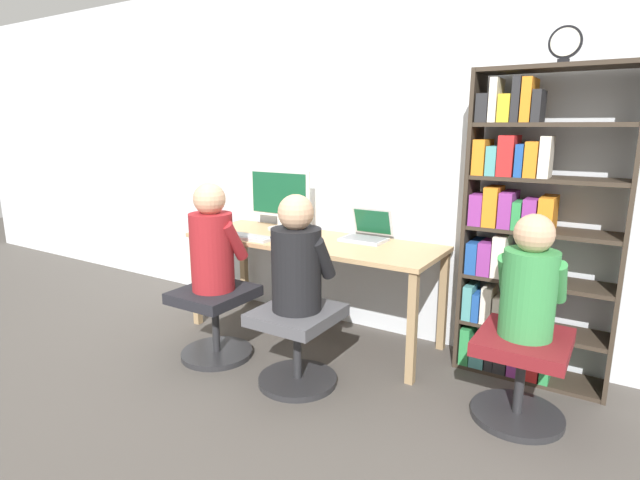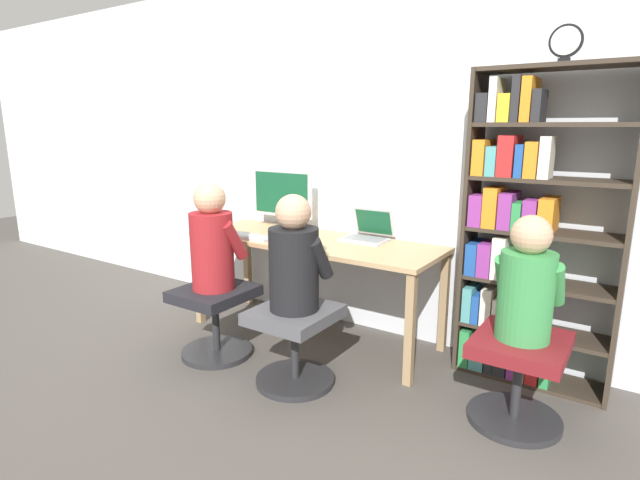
% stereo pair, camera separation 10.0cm
% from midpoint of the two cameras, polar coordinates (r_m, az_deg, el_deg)
% --- Properties ---
extents(ground_plane, '(14.00, 14.00, 0.00)m').
position_cam_midpoint_polar(ground_plane, '(3.49, -2.99, -12.52)').
color(ground_plane, '#4C4742').
extents(wall_back, '(10.00, 0.05, 2.60)m').
position_cam_midpoint_polar(wall_back, '(3.74, 3.30, 9.88)').
color(wall_back, silver).
rests_on(wall_back, ground_plane).
extents(desk, '(1.83, 0.64, 0.72)m').
position_cam_midpoint_polar(desk, '(3.51, -0.02, -1.11)').
color(desk, tan).
rests_on(desk, ground_plane).
extents(desktop_monitor, '(0.55, 0.19, 0.46)m').
position_cam_midpoint_polar(desktop_monitor, '(3.81, -3.64, 4.88)').
color(desktop_monitor, beige).
rests_on(desktop_monitor, desk).
extents(laptop, '(0.30, 0.28, 0.22)m').
position_cam_midpoint_polar(laptop, '(3.48, 6.28, 0.72)').
color(laptop, '#B7B7BC').
rests_on(laptop, desk).
extents(keyboard, '(0.40, 0.13, 0.03)m').
position_cam_midpoint_polar(keyboard, '(3.56, -7.35, 0.41)').
color(keyboard, '#B2B2B7').
rests_on(keyboard, desk).
extents(computer_mouse_by_keyboard, '(0.07, 0.10, 0.03)m').
position_cam_midpoint_polar(computer_mouse_by_keyboard, '(3.41, -4.01, -0.03)').
color(computer_mouse_by_keyboard, silver).
rests_on(computer_mouse_by_keyboard, desk).
extents(office_chair_left, '(0.47, 0.48, 0.46)m').
position_cam_midpoint_polar(office_chair_left, '(3.39, -11.04, -8.37)').
color(office_chair_left, '#262628').
rests_on(office_chair_left, ground_plane).
extents(office_chair_right, '(0.47, 0.48, 0.46)m').
position_cam_midpoint_polar(office_chair_right, '(2.98, -1.93, -11.17)').
color(office_chair_right, '#262628').
rests_on(office_chair_right, ground_plane).
extents(person_at_monitor, '(0.34, 0.31, 0.69)m').
position_cam_midpoint_polar(person_at_monitor, '(3.24, -11.35, -0.18)').
color(person_at_monitor, maroon).
rests_on(person_at_monitor, office_chair_left).
extents(person_at_laptop, '(0.35, 0.31, 0.67)m').
position_cam_midpoint_polar(person_at_laptop, '(2.82, -1.95, -2.22)').
color(person_at_laptop, black).
rests_on(person_at_laptop, office_chair_right).
extents(bookshelf, '(0.86, 0.29, 1.81)m').
position_cam_midpoint_polar(bookshelf, '(3.12, 22.86, 0.16)').
color(bookshelf, '#382D23').
rests_on(bookshelf, ground_plane).
extents(desk_clock, '(0.16, 0.03, 0.18)m').
position_cam_midpoint_polar(desk_clock, '(3.00, 27.20, 19.49)').
color(desk_clock, black).
rests_on(desk_clock, bookshelf).
extents(office_chair_side, '(0.47, 0.48, 0.46)m').
position_cam_midpoint_polar(office_chair_side, '(2.82, 22.68, -13.71)').
color(office_chair_side, '#262628').
rests_on(office_chair_side, ground_plane).
extents(person_near_shelf, '(0.32, 0.29, 0.62)m').
position_cam_midpoint_polar(person_near_shelf, '(2.66, 23.56, -4.69)').
color(person_near_shelf, '#388C47').
rests_on(person_near_shelf, office_chair_side).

